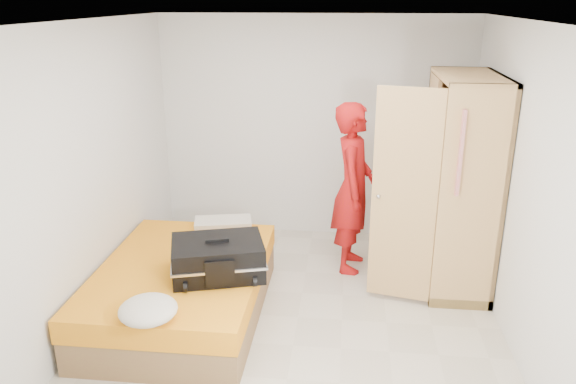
# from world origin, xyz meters

# --- Properties ---
(room) EXTENTS (4.00, 4.02, 2.60)m
(room) POSITION_xyz_m (0.00, 0.00, 1.30)
(room) COLOR beige
(room) RESTS_ON ground
(bed) EXTENTS (1.42, 2.02, 0.50)m
(bed) POSITION_xyz_m (-1.05, -0.06, 0.25)
(bed) COLOR brown
(bed) RESTS_ON ground
(wardrobe) EXTENTS (1.16, 1.20, 2.10)m
(wardrobe) POSITION_xyz_m (1.45, 0.86, 1.00)
(wardrobe) COLOR tan
(wardrobe) RESTS_ON ground
(person) EXTENTS (0.48, 0.69, 1.79)m
(person) POSITION_xyz_m (0.47, 1.10, 0.89)
(person) COLOR #B40B1B
(person) RESTS_ON ground
(suitcase) EXTENTS (0.91, 0.77, 0.34)m
(suitcase) POSITION_xyz_m (-0.68, -0.19, 0.65)
(suitcase) COLOR black
(suitcase) RESTS_ON bed
(round_cushion) EXTENTS (0.44, 0.44, 0.17)m
(round_cushion) POSITION_xyz_m (-1.03, -0.96, 0.58)
(round_cushion) COLOR silver
(round_cushion) RESTS_ON bed
(pillow) EXTENTS (0.63, 0.41, 0.10)m
(pillow) POSITION_xyz_m (-0.85, 0.79, 0.55)
(pillow) COLOR silver
(pillow) RESTS_ON bed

